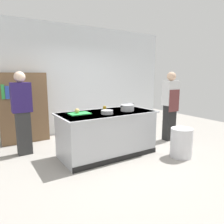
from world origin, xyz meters
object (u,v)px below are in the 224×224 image
Objects in this scene: onion at (77,111)px; person_chef at (170,105)px; sauce_pan at (130,106)px; mixing_bowl at (107,112)px; person_guest at (22,111)px; bookshelf at (24,108)px; trash_bin at (181,143)px; juice_cup at (105,108)px; stock_pot at (127,108)px.

person_chef reaches higher than onion.
sauce_pan is at bearing 4.52° from onion.
sauce_pan is 0.93× the size of mixing_bowl.
person_guest reaches higher than bookshelf.
person_guest reaches higher than sauce_pan.
trash_bin is at bearing -29.58° from mixing_bowl.
person_guest reaches higher than mixing_bowl.
onion is 0.05× the size of bookshelf.
bookshelf is at bearing 112.27° from onion.
trash_bin is at bearing -47.40° from bookshelf.
bookshelf is at bearing 48.23° from person_chef.
trash_bin is at bearing -43.57° from juice_cup.
mixing_bowl is 0.14× the size of person_guest.
trash_bin is (1.30, -0.74, -0.64)m from mixing_bowl.
person_guest is (-0.86, 0.82, -0.06)m from onion.
person_chef is (0.66, 0.94, 0.62)m from trash_bin.
trash_bin is at bearing -29.74° from onion.
person_chef reaches higher than stock_pot.
bookshelf is at bearing 132.36° from stock_pot.
juice_cup is (-0.70, -0.04, -0.00)m from sauce_pan.
stock_pot is 0.55m from mixing_bowl.
person_chef is at bearing 82.66° from person_guest.
mixing_bowl is at bearing 58.77° from person_guest.
sauce_pan is 1.13m from person_chef.
stock_pot is 0.48m from juice_cup.
mixing_bowl is at bearing -154.88° from sauce_pan.
stock_pot is (1.04, -0.22, -0.00)m from onion.
onion is at bearing -174.20° from juice_cup.
sauce_pan reaches higher than mixing_bowl.
bookshelf is (-2.04, 1.57, -0.10)m from sauce_pan.
bookshelf is (-0.69, 1.68, -0.11)m from onion.
juice_cup is at bearing 72.58° from person_chef.
trash_bin is at bearing 63.26° from person_guest.
onion is 0.65m from juice_cup.
sauce_pan is 2.32m from person_guest.
juice_cup is at bearing 67.10° from mixing_bowl.
bookshelf is (-1.19, 1.97, -0.09)m from mixing_bowl.
juice_cup is at bearing 136.43° from trash_bin.
onion is 0.27× the size of stock_pot.
sauce_pan is at bearing 3.32° from juice_cup.
trash_bin is 3.30m from person_guest.
person_guest is (-1.36, 1.11, -0.03)m from mixing_bowl.
person_chef reaches higher than sauce_pan.
mixing_bowl is at bearing -30.15° from onion.
person_chef is 3.44m from person_guest.
bookshelf is at bearing 121.10° from mixing_bowl.
stock_pot is 0.20× the size of bookshelf.
stock_pot is at bearing -133.64° from sauce_pan.
juice_cup is 0.06× the size of bookshelf.
bookshelf reaches higher than juice_cup.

